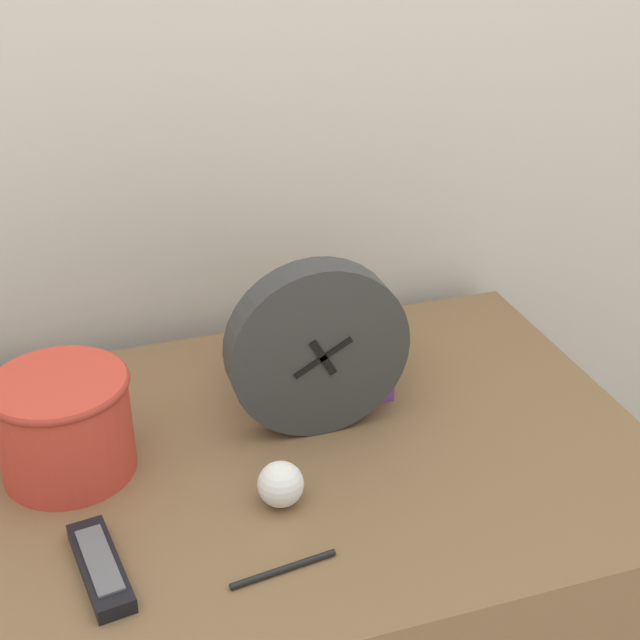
% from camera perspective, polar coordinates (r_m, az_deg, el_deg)
% --- Properties ---
extents(wall_back, '(6.00, 0.04, 2.40)m').
position_cam_1_polar(wall_back, '(1.43, -9.05, 15.78)').
color(wall_back, beige).
rests_on(wall_back, ground_plane).
extents(desk_clock, '(0.26, 0.05, 0.26)m').
position_cam_1_polar(desk_clock, '(1.22, -0.13, -1.91)').
color(desk_clock, '#333333').
rests_on(desk_clock, desk).
extents(book_stack, '(0.22, 0.21, 0.14)m').
position_cam_1_polar(book_stack, '(1.36, 0.03, -1.58)').
color(book_stack, '#7A3899').
rests_on(book_stack, desk).
extents(basket, '(0.18, 0.18, 0.14)m').
position_cam_1_polar(basket, '(1.21, -16.09, -6.30)').
color(basket, '#C63D2D').
rests_on(basket, desk).
extents(tv_remote, '(0.07, 0.16, 0.02)m').
position_cam_1_polar(tv_remote, '(1.09, -13.88, -15.07)').
color(tv_remote, black).
rests_on(tv_remote, desk).
extents(crumpled_paper_ball, '(0.06, 0.06, 0.06)m').
position_cam_1_polar(crumpled_paper_ball, '(1.14, -2.53, -10.46)').
color(crumpled_paper_ball, white).
rests_on(crumpled_paper_ball, desk).
extents(pen, '(0.13, 0.02, 0.01)m').
position_cam_1_polar(pen, '(1.07, -2.35, -15.65)').
color(pen, black).
rests_on(pen, desk).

